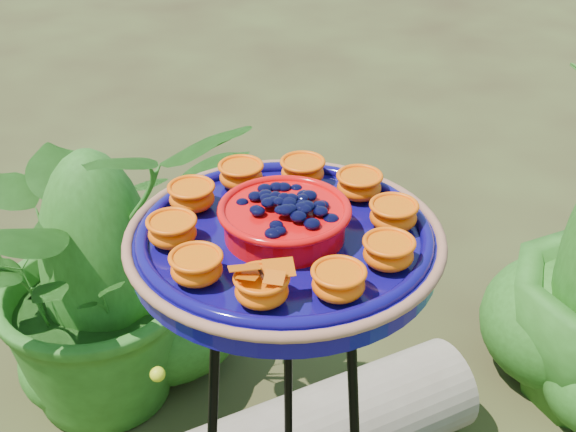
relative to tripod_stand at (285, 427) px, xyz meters
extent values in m
torus|color=black|center=(0.00, 0.00, 0.33)|extent=(0.25, 0.25, 0.02)
cylinder|color=black|center=(0.00, 0.14, -0.10)|extent=(0.02, 0.08, 0.84)
cylinder|color=#0D075B|center=(0.00, 0.00, 0.36)|extent=(0.44, 0.44, 0.04)
torus|color=#A9624C|center=(0.00, 0.00, 0.37)|extent=(0.45, 0.45, 0.02)
torus|color=#0D075B|center=(0.00, 0.00, 0.38)|extent=(0.42, 0.42, 0.02)
cylinder|color=red|center=(0.00, 0.00, 0.40)|extent=(0.17, 0.17, 0.04)
torus|color=red|center=(0.00, 0.00, 0.42)|extent=(0.19, 0.19, 0.01)
ellipsoid|color=black|center=(0.00, 0.00, 0.42)|extent=(0.15, 0.15, 0.03)
ellipsoid|color=#FF5B02|center=(0.15, 0.02, 0.39)|extent=(0.07, 0.07, 0.03)
cylinder|color=orange|center=(0.15, 0.02, 0.41)|extent=(0.06, 0.06, 0.01)
ellipsoid|color=#FF5B02|center=(0.11, 0.11, 0.39)|extent=(0.07, 0.07, 0.03)
cylinder|color=orange|center=(0.11, 0.11, 0.41)|extent=(0.06, 0.06, 0.01)
ellipsoid|color=#FF5B02|center=(0.02, 0.15, 0.39)|extent=(0.07, 0.07, 0.03)
cylinder|color=orange|center=(0.02, 0.15, 0.41)|extent=(0.06, 0.06, 0.01)
ellipsoid|color=#FF5B02|center=(-0.07, 0.14, 0.39)|extent=(0.07, 0.07, 0.03)
cylinder|color=orange|center=(-0.07, 0.14, 0.41)|extent=(0.06, 0.06, 0.01)
ellipsoid|color=#FF5B02|center=(-0.14, 0.07, 0.39)|extent=(0.07, 0.07, 0.03)
cylinder|color=orange|center=(-0.14, 0.07, 0.41)|extent=(0.06, 0.06, 0.01)
ellipsoid|color=#FF5B02|center=(-0.15, -0.02, 0.39)|extent=(0.07, 0.07, 0.03)
cylinder|color=orange|center=(-0.15, -0.02, 0.41)|extent=(0.06, 0.06, 0.01)
ellipsoid|color=#FF5B02|center=(-0.11, -0.11, 0.39)|extent=(0.07, 0.07, 0.03)
cylinder|color=orange|center=(-0.11, -0.11, 0.41)|extent=(0.06, 0.06, 0.01)
ellipsoid|color=#FF5B02|center=(-0.02, -0.15, 0.39)|extent=(0.07, 0.07, 0.03)
cylinder|color=orange|center=(-0.02, -0.15, 0.41)|extent=(0.06, 0.06, 0.01)
ellipsoid|color=#FF5B02|center=(0.07, -0.14, 0.39)|extent=(0.07, 0.07, 0.03)
cylinder|color=orange|center=(0.07, -0.14, 0.41)|extent=(0.06, 0.06, 0.01)
ellipsoid|color=#FF5B02|center=(0.14, -0.07, 0.39)|extent=(0.07, 0.07, 0.03)
cylinder|color=orange|center=(0.14, -0.07, 0.41)|extent=(0.06, 0.06, 0.01)
cylinder|color=black|center=(-0.02, -0.15, 0.42)|extent=(0.01, 0.03, 0.00)
cube|color=orange|center=(-0.05, -0.15, 0.42)|extent=(0.04, 0.03, 0.01)
cube|color=orange|center=(0.00, -0.15, 0.42)|extent=(0.04, 0.03, 0.01)
cylinder|color=gray|center=(0.10, 0.39, -0.41)|extent=(0.70, 0.52, 0.22)
imported|color=#235115|center=(-0.46, 0.65, -0.11)|extent=(0.95, 0.91, 0.81)
camera|label=1|loc=(0.02, -0.94, 0.98)|focal=50.00mm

